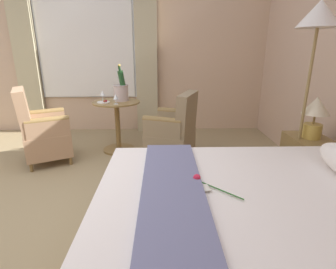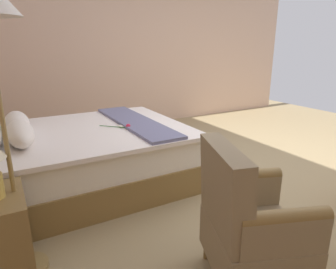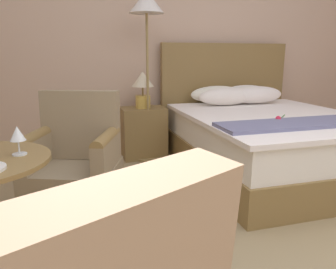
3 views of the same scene
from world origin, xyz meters
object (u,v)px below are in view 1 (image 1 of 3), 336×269
Objects in this scene: champagne_bucket at (121,90)px; wine_glass_near_edge at (116,97)px; floor_lamp_brass at (317,33)px; armchair_by_window at (174,132)px; armchair_facing_bed at (42,132)px; nightstand at (306,165)px; side_table_round at (118,123)px; bedside_lamp at (315,113)px; bed at (281,233)px; wine_glass_near_bucket at (102,94)px; snack_plate at (104,102)px.

champagne_bucket is 0.25m from wine_glass_near_edge.
floor_lamp_brass is 1.83m from armchair_by_window.
champagne_bucket is 0.52× the size of armchair_facing_bed.
armchair_facing_bed is at bearing -105.21° from nightstand.
champagne_bucket is at bearing -121.69° from nightstand.
side_table_round reaches higher than nightstand.
nightstand is at bearing 63.92° from wine_glass_near_edge.
nightstand is 0.54m from bedside_lamp.
champagne_bucket reaches higher than side_table_round.
bed is at bearing 30.28° from side_table_round.
wine_glass_near_edge is at bearing 101.98° from armchair_facing_bed.
champagne_bucket reaches higher than wine_glass_near_bucket.
champagne_bucket is 3.76× the size of wine_glass_near_edge.
bed reaches higher than bedside_lamp.
nightstand is at bearing 62.16° from wine_glass_near_bucket.
bedside_lamp is at bearing 63.56° from snack_plate.
armchair_facing_bed is at bearing -78.02° from wine_glass_near_edge.
wine_glass_near_bucket is (-1.20, -2.28, -0.00)m from bedside_lamp.
armchair_by_window is (0.43, 0.97, -0.42)m from wine_glass_near_bucket.
armchair_by_window is 0.94× the size of armchair_facing_bed.
champagne_bucket is 0.29m from snack_plate.
bedside_lamp is 0.82× the size of champagne_bucket.
side_table_round is 4.75× the size of wine_glass_near_bucket.
bedside_lamp is (-0.00, 0.00, 0.54)m from nightstand.
armchair_facing_bed is (-0.84, -2.87, -1.14)m from floor_lamp_brass.
bedside_lamp is 0.56× the size of side_table_round.
champagne_bucket is at bearing -121.69° from bedside_lamp.
armchair_facing_bed is at bearing -105.21° from bedside_lamp.
floor_lamp_brass is at bearing -77.76° from nightstand.
side_table_round is 0.46m from wine_glass_near_bucket.
armchair_facing_bed reaches higher than nightstand.
wine_glass_near_edge is at bearing -9.03° from champagne_bucket.
floor_lamp_brass reaches higher than wine_glass_near_edge.
bedside_lamp is at bearing 59.46° from armchair_by_window.
snack_plate is 0.19× the size of armchair_by_window.
floor_lamp_brass is (0.03, -0.13, 0.71)m from bedside_lamp.
wine_glass_near_bucket is (-2.31, -1.53, 0.48)m from bed.
nightstand is at bearing 63.56° from snack_plate.
side_table_round is at bearing -122.01° from floor_lamp_brass.
floor_lamp_brass is at bearing 60.17° from wine_glass_near_bucket.
bed is 4.22× the size of champagne_bucket.
bedside_lamp reaches higher than side_table_round.
wine_glass_near_bucket reaches higher than side_table_round.
wine_glass_near_bucket is (-1.23, -2.15, -0.72)m from floor_lamp_brass.
champagne_bucket is (-0.05, 0.07, 0.46)m from side_table_round.
snack_plate is (-1.12, -2.25, 0.44)m from nightstand.
bed is 2.81m from wine_glass_near_bucket.
bedside_lamp reaches higher than armchair_by_window.
armchair_facing_bed is at bearing -61.48° from wine_glass_near_bucket.
floor_lamp_brass reaches higher than armchair_facing_bed.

